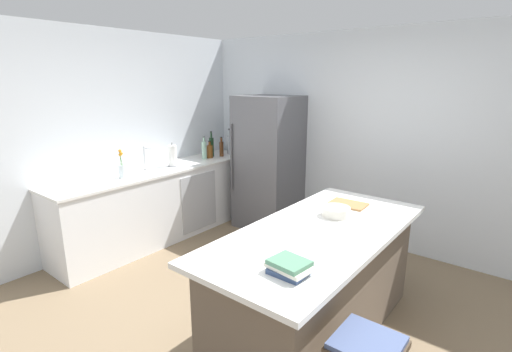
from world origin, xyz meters
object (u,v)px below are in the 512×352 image
object	(u,v)px
flower_vase	(122,169)
cutting_board	(348,204)
sink_faucet	(145,158)
cookbook_stack	(289,267)
kitchen_island	(317,281)
soda_bottle	(229,145)
gin_bottle	(204,150)
olive_oil_bottle	(231,144)
hot_sauce_bottle	(222,148)
refrigerator	(268,163)
syrup_bottle	(221,148)
wine_bottle	(211,147)
whiskey_bottle	(210,151)
paper_towel_roll	(173,156)
mixing_bowl	(336,212)

from	to	relation	value
flower_vase	cutting_board	world-z (taller)	flower_vase
sink_faucet	cookbook_stack	distance (m)	2.96
kitchen_island	soda_bottle	size ratio (longest dim) A/B	5.59
gin_bottle	kitchen_island	bearing A→B (deg)	-25.52
olive_oil_bottle	hot_sauce_bottle	world-z (taller)	olive_oil_bottle
refrigerator	cutting_board	distance (m)	1.88
hot_sauce_bottle	cookbook_stack	distance (m)	3.58
soda_bottle	gin_bottle	bearing A→B (deg)	-95.61
soda_bottle	syrup_bottle	distance (m)	0.19
olive_oil_bottle	wine_bottle	size ratio (longest dim) A/B	0.96
hot_sauce_bottle	whiskey_bottle	bearing A→B (deg)	-82.68
flower_vase	syrup_bottle	xyz separation A→B (m)	(0.03, 1.61, 0.01)
paper_towel_roll	gin_bottle	distance (m)	0.57
soda_bottle	whiskey_bottle	world-z (taller)	soda_bottle
soda_bottle	cutting_board	distance (m)	2.60
olive_oil_bottle	cookbook_stack	bearing A→B (deg)	-42.40
syrup_bottle	whiskey_bottle	xyz separation A→B (m)	(-0.05, -0.19, -0.02)
refrigerator	wine_bottle	bearing A→B (deg)	-165.65
cookbook_stack	syrup_bottle	bearing A→B (deg)	140.32
sink_faucet	gin_bottle	bearing A→B (deg)	85.67
sink_faucet	syrup_bottle	size ratio (longest dim) A/B	1.05
wine_bottle	cookbook_stack	world-z (taller)	wine_bottle
refrigerator	soda_bottle	world-z (taller)	refrigerator
wine_bottle	whiskey_bottle	size ratio (longest dim) A/B	1.48
mixing_bowl	hot_sauce_bottle	bearing A→B (deg)	153.61
paper_towel_roll	olive_oil_bottle	distance (m)	1.13
paper_towel_roll	hot_sauce_bottle	distance (m)	0.95
hot_sauce_bottle	cookbook_stack	size ratio (longest dim) A/B	0.86
sink_faucet	soda_bottle	world-z (taller)	soda_bottle
paper_towel_roll	olive_oil_bottle	xyz separation A→B (m)	(0.00, 1.13, 0.01)
kitchen_island	whiskey_bottle	bearing A→B (deg)	152.60
hot_sauce_bottle	olive_oil_bottle	bearing A→B (deg)	78.38
sink_faucet	hot_sauce_bottle	distance (m)	1.32
kitchen_island	paper_towel_roll	world-z (taller)	paper_towel_roll
hot_sauce_bottle	whiskey_bottle	xyz separation A→B (m)	(0.04, -0.29, 0.01)
whiskey_bottle	cookbook_stack	xyz separation A→B (m)	(2.71, -2.01, -0.08)
kitchen_island	wine_bottle	size ratio (longest dim) A/B	5.87
sink_faucet	cutting_board	world-z (taller)	sink_faucet
sink_faucet	olive_oil_bottle	world-z (taller)	olive_oil_bottle
olive_oil_bottle	syrup_bottle	size ratio (longest dim) A/B	1.23
wine_bottle	cookbook_stack	distance (m)	3.48
cookbook_stack	cutting_board	distance (m)	1.41
refrigerator	olive_oil_bottle	distance (m)	0.84
refrigerator	cutting_board	bearing A→B (deg)	-30.37
whiskey_bottle	mixing_bowl	size ratio (longest dim) A/B	1.04
sink_faucet	paper_towel_roll	bearing A→B (deg)	77.79
soda_bottle	gin_bottle	xyz separation A→B (m)	(-0.05, -0.47, -0.02)
sink_faucet	wine_bottle	size ratio (longest dim) A/B	0.82
whiskey_bottle	cookbook_stack	distance (m)	3.37
olive_oil_bottle	soda_bottle	xyz separation A→B (m)	(0.04, -0.09, 0.01)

